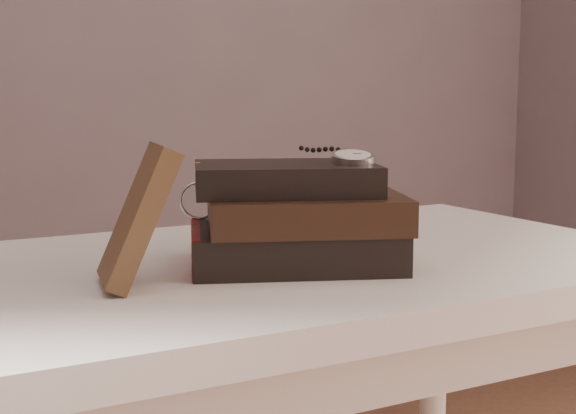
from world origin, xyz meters
TOP-DOWN VIEW (x-y plane):
  - table at (0.00, 0.35)m, footprint 1.00×0.60m
  - book_stack at (-0.02, 0.29)m, footprint 0.30×0.26m
  - journal at (-0.23, 0.28)m, footprint 0.11×0.12m
  - pocket_watch at (0.04, 0.26)m, footprint 0.07×0.16m
  - eyeglasses at (-0.07, 0.41)m, footprint 0.15×0.15m

SIDE VIEW (x-z plane):
  - table at x=0.00m, z-range 0.28..1.03m
  - book_stack at x=-0.02m, z-range 0.75..0.87m
  - eyeglasses at x=-0.07m, z-range 0.80..0.85m
  - journal at x=-0.23m, z-range 0.75..0.91m
  - pocket_watch at x=0.04m, z-range 0.88..0.90m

